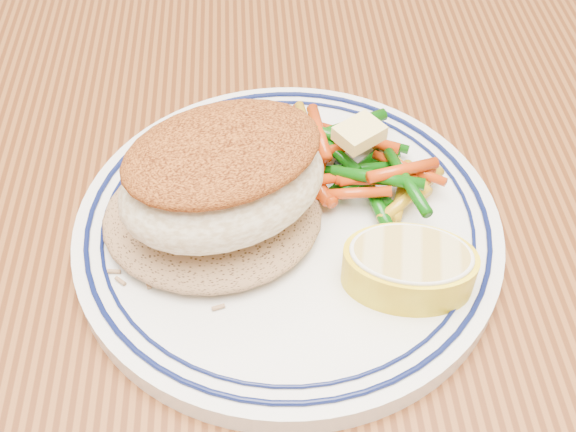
# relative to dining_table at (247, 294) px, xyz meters

# --- Properties ---
(dining_table) EXTENTS (1.50, 0.90, 0.75)m
(dining_table) POSITION_rel_dining_table_xyz_m (0.00, 0.00, 0.00)
(dining_table) COLOR #4F250F
(dining_table) RESTS_ON ground
(plate) EXTENTS (0.25, 0.25, 0.02)m
(plate) POSITION_rel_dining_table_xyz_m (0.03, -0.03, 0.11)
(plate) COLOR white
(plate) RESTS_ON dining_table
(rice_pilaf) EXTENTS (0.12, 0.11, 0.02)m
(rice_pilaf) POSITION_rel_dining_table_xyz_m (-0.01, -0.03, 0.12)
(rice_pilaf) COLOR #956E4A
(rice_pilaf) RESTS_ON plate
(fish_fillet) EXTENTS (0.13, 0.12, 0.06)m
(fish_fillet) POSITION_rel_dining_table_xyz_m (-0.01, -0.04, 0.16)
(fish_fillet) COLOR beige
(fish_fillet) RESTS_ON rice_pilaf
(vegetable_pile) EXTENTS (0.11, 0.11, 0.03)m
(vegetable_pile) POSITION_rel_dining_table_xyz_m (0.07, 0.00, 0.13)
(vegetable_pile) COLOR #0B4909
(vegetable_pile) RESTS_ON plate
(butter_pat) EXTENTS (0.03, 0.03, 0.01)m
(butter_pat) POSITION_rel_dining_table_xyz_m (0.07, 0.01, 0.15)
(butter_pat) COLOR #FDE27B
(butter_pat) RESTS_ON vegetable_pile
(lemon_wedge) EXTENTS (0.08, 0.07, 0.03)m
(lemon_wedge) POSITION_rel_dining_table_xyz_m (0.09, -0.08, 0.13)
(lemon_wedge) COLOR yellow
(lemon_wedge) RESTS_ON plate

